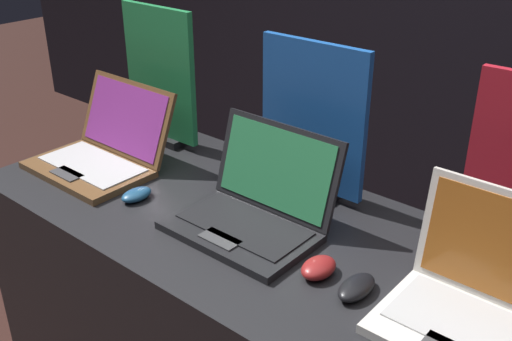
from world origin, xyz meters
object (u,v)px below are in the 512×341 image
at_px(laptop_front, 103,149).
at_px(laptop_middle, 253,206).
at_px(promo_stand_front, 161,80).
at_px(mouse_front, 136,195).
at_px(mouse_middle, 319,268).
at_px(promo_stand_middle, 311,124).
at_px(laptop_back, 477,299).
at_px(mouse_back, 356,287).

relative_size(laptop_front, laptop_middle, 1.01).
bearing_deg(promo_stand_front, laptop_front, -90.00).
bearing_deg(laptop_middle, mouse_front, -162.86).
bearing_deg(laptop_front, mouse_middle, -2.75).
xyz_separation_m(laptop_middle, promo_stand_middle, (0.00, 0.24, 0.15)).
distance_m(laptop_front, laptop_back, 1.14).
bearing_deg(mouse_middle, promo_stand_middle, 128.92).
relative_size(promo_stand_middle, laptop_back, 1.32).
bearing_deg(mouse_middle, laptop_front, 177.25).
relative_size(laptop_middle, mouse_middle, 3.82).
bearing_deg(laptop_front, laptop_middle, 2.70).
distance_m(promo_stand_front, laptop_back, 1.17).
relative_size(laptop_front, mouse_back, 3.29).
height_order(laptop_front, mouse_back, laptop_front).
bearing_deg(mouse_front, promo_stand_front, 126.97).
relative_size(promo_stand_front, laptop_middle, 1.22).
bearing_deg(mouse_middle, promo_stand_front, 160.83).
bearing_deg(promo_stand_middle, laptop_middle, -90.00).
distance_m(laptop_front, mouse_front, 0.26).
bearing_deg(promo_stand_middle, laptop_front, -155.18).
height_order(promo_stand_front, laptop_middle, promo_stand_front).
xyz_separation_m(mouse_middle, laptop_back, (0.32, 0.06, 0.04)).
xyz_separation_m(laptop_middle, mouse_middle, (0.25, -0.07, -0.04)).
bearing_deg(promo_stand_middle, mouse_back, -41.73).
xyz_separation_m(laptop_front, laptop_back, (1.14, 0.02, 0.00)).
xyz_separation_m(laptop_middle, laptop_back, (0.57, -0.00, 0.00)).
relative_size(mouse_front, promo_stand_middle, 0.22).
distance_m(promo_stand_middle, laptop_back, 0.63).
xyz_separation_m(promo_stand_front, mouse_back, (0.92, -0.29, -0.20)).
xyz_separation_m(mouse_middle, mouse_back, (0.10, -0.00, -0.00)).
xyz_separation_m(promo_stand_front, laptop_middle, (0.57, -0.22, -0.15)).
bearing_deg(mouse_back, mouse_middle, 177.96).
xyz_separation_m(mouse_front, mouse_middle, (0.58, 0.04, 0.00)).
distance_m(laptop_middle, laptop_back, 0.57).
height_order(laptop_front, laptop_back, laptop_back).
height_order(mouse_front, mouse_back, mouse_back).
height_order(mouse_middle, laptop_back, laptop_back).
distance_m(laptop_middle, promo_stand_middle, 0.28).
bearing_deg(laptop_back, mouse_back, -163.36).
xyz_separation_m(laptop_front, mouse_back, (0.92, -0.04, -0.04)).
height_order(laptop_middle, promo_stand_middle, promo_stand_middle).
height_order(mouse_front, promo_stand_front, promo_stand_front).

